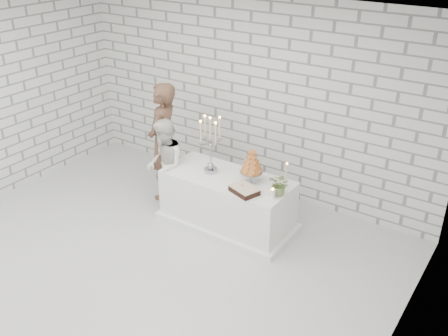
% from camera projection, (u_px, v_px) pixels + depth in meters
% --- Properties ---
extents(ground, '(6.00, 5.00, 0.01)m').
position_uv_depth(ground, '(144.00, 262.00, 6.42)').
color(ground, silver).
rests_on(ground, ground).
extents(ceiling, '(6.00, 5.00, 0.01)m').
position_uv_depth(ceiling, '(122.00, 20.00, 5.07)').
color(ceiling, white).
rests_on(ceiling, ground).
extents(wall_back, '(6.00, 0.01, 3.00)m').
position_uv_depth(wall_back, '(249.00, 96.00, 7.60)').
color(wall_back, white).
rests_on(wall_back, ground).
extents(wall_right, '(0.01, 5.00, 3.00)m').
position_uv_depth(wall_right, '(399.00, 240.00, 4.25)').
color(wall_right, white).
rests_on(wall_right, ground).
extents(cake_table, '(1.80, 0.80, 0.75)m').
position_uv_depth(cake_table, '(227.00, 200.00, 7.05)').
color(cake_table, white).
rests_on(cake_table, ground).
extents(groom, '(0.60, 0.75, 1.81)m').
position_uv_depth(groom, '(163.00, 142.00, 7.54)').
color(groom, '#533528').
rests_on(groom, ground).
extents(bride, '(0.84, 0.86, 1.39)m').
position_uv_depth(bride, '(165.00, 166.00, 7.30)').
color(bride, white).
rests_on(bride, ground).
extents(candelabra, '(0.42, 0.42, 0.82)m').
position_uv_depth(candelabra, '(210.00, 145.00, 6.83)').
color(candelabra, '#9A9AA3').
rests_on(candelabra, cake_table).
extents(croquembouche, '(0.39, 0.39, 0.49)m').
position_uv_depth(croquembouche, '(252.00, 165.00, 6.64)').
color(croquembouche, '#B35F27').
rests_on(croquembouche, cake_table).
extents(chocolate_cake, '(0.42, 0.35, 0.08)m').
position_uv_depth(chocolate_cake, '(244.00, 190.00, 6.47)').
color(chocolate_cake, black).
rests_on(chocolate_cake, cake_table).
extents(pillar_candle, '(0.09, 0.09, 0.12)m').
position_uv_depth(pillar_candle, '(272.00, 194.00, 6.34)').
color(pillar_candle, white).
rests_on(pillar_candle, cake_table).
extents(extra_taper, '(0.08, 0.08, 0.32)m').
position_uv_depth(extra_taper, '(286.00, 175.00, 6.58)').
color(extra_taper, beige).
rests_on(extra_taper, cake_table).
extents(flowers, '(0.28, 0.25, 0.30)m').
position_uv_depth(flowers, '(280.00, 185.00, 6.37)').
color(flowers, '#4A6D37').
rests_on(flowers, cake_table).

